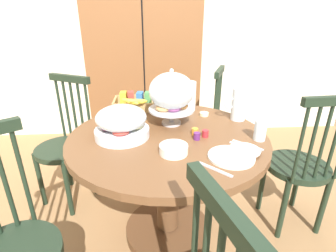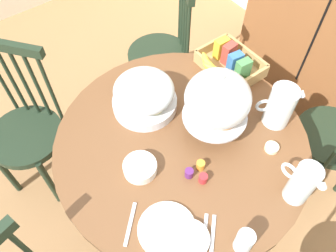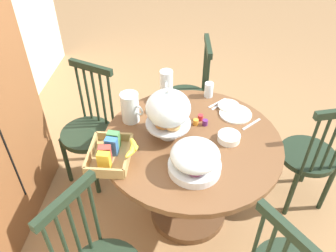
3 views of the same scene
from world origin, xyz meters
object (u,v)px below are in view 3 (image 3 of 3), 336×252
windsor_chair_far_side (188,98)px  china_plate_large (235,114)px  dining_table (190,165)px  windsor_chair_facing_door (310,157)px  orange_juice_pitcher (166,85)px  windsor_chair_host_seat (89,132)px  drinking_glass (209,90)px  china_plate_small (229,105)px  cereal_bowl (229,137)px  milk_pitcher (130,109)px  cereal_basket (112,153)px  fruit_platter_covered (195,159)px  pastry_stand_with_dome (168,110)px  butter_dish (152,111)px

windsor_chair_far_side → china_plate_large: 0.73m
dining_table → windsor_chair_facing_door: windsor_chair_facing_door is taller
windsor_chair_far_side → orange_juice_pitcher: size_ratio=4.76×
windsor_chair_host_seat → drinking_glass: size_ratio=8.86×
china_plate_small → cereal_bowl: cereal_bowl is taller
orange_juice_pitcher → milk_pitcher: 0.37m
dining_table → milk_pitcher: (0.17, 0.41, 0.32)m
windsor_chair_facing_door → drinking_glass: size_ratio=8.86×
orange_juice_pitcher → china_plate_small: (-0.11, -0.44, -0.08)m
dining_table → cereal_basket: cereal_basket is taller
dining_table → china_plate_small: china_plate_small is taller
fruit_platter_covered → pastry_stand_with_dome: bearing=30.6°
china_plate_small → cereal_bowl: (-0.35, 0.02, 0.01)m
windsor_chair_host_seat → china_plate_small: 1.08m
cereal_basket → pastry_stand_with_dome: bearing=-52.8°
dining_table → orange_juice_pitcher: 0.60m
windsor_chair_far_side → china_plate_large: size_ratio=4.43×
orange_juice_pitcher → cereal_bowl: 0.63m
pastry_stand_with_dome → fruit_platter_covered: pastry_stand_with_dome is taller
dining_table → windsor_chair_far_side: bearing=2.4°
fruit_platter_covered → cereal_bowl: 0.34m
orange_juice_pitcher → windsor_chair_host_seat: bearing=101.1°
milk_pitcher → cereal_bowl: bearing=-103.8°
orange_juice_pitcher → pastry_stand_with_dome: bearing=-174.0°
windsor_chair_far_side → china_plate_small: (-0.50, -0.28, 0.30)m
cereal_bowl → drinking_glass: drinking_glass is taller
fruit_platter_covered → drinking_glass: size_ratio=2.73×
drinking_glass → butter_dish: 0.45m
milk_pitcher → china_plate_small: bearing=-73.8°
windsor_chair_far_side → butter_dish: windsor_chair_far_side is taller
windsor_chair_facing_door → china_plate_small: bearing=74.8°
cereal_basket → china_plate_large: size_ratio=1.44×
orange_juice_pitcher → milk_pitcher: same height
dining_table → windsor_chair_far_side: 0.86m
milk_pitcher → fruit_platter_covered: bearing=-134.7°
windsor_chair_far_side → butter_dish: bearing=157.5°
orange_juice_pitcher → china_plate_large: bearing=-111.3°
milk_pitcher → pastry_stand_with_dome: bearing=-117.8°
fruit_platter_covered → cereal_basket: (0.05, 0.48, -0.04)m
windsor_chair_facing_door → china_plate_large: size_ratio=4.43×
windsor_chair_facing_door → china_plate_small: (0.16, 0.59, 0.30)m
dining_table → orange_juice_pitcher: size_ratio=5.49×
windsor_chair_far_side → butter_dish: size_ratio=16.25×
drinking_glass → pastry_stand_with_dome: bearing=150.4°
windsor_chair_far_side → cereal_bowl: windsor_chair_far_side is taller
windsor_chair_far_side → pastry_stand_with_dome: 0.97m
cereal_basket → cereal_bowl: bearing=-72.7°
dining_table → china_plate_large: (0.28, -0.29, 0.24)m
dining_table → fruit_platter_covered: bearing=-175.9°
cereal_basket → china_plate_large: bearing=-57.3°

